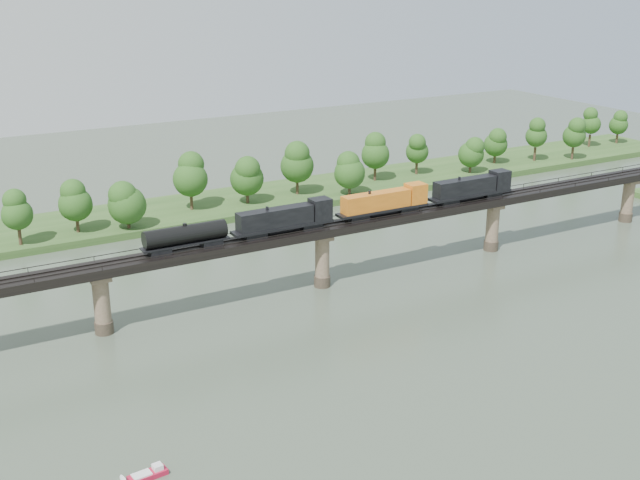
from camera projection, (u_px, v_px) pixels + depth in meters
ground at (420, 351)px, 121.79m from camera, size 400.00×400.00×0.00m
far_bank at (209, 207)px, 191.51m from camera, size 300.00×24.00×1.60m
bridge at (322, 258)px, 144.72m from camera, size 236.00×30.00×11.50m
bridge_superstructure at (322, 225)px, 142.67m from camera, size 220.00×4.90×0.75m
far_treeline at (181, 183)px, 181.40m from camera, size 289.06×17.54×13.60m
freight_train at (352, 208)px, 144.81m from camera, size 75.99×2.96×5.23m
motorboat at (148, 474)px, 91.60m from camera, size 4.62×2.04×1.26m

